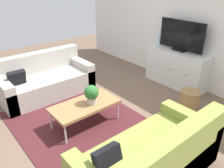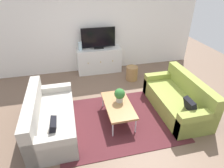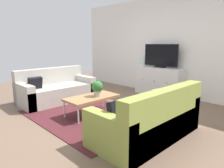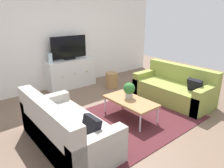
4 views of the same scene
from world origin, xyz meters
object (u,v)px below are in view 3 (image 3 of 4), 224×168
object	(u,v)px
tv_console	(159,81)
wicker_basket	(172,98)
coffee_table	(92,98)
glass_vase	(144,62)
couch_right_side	(151,122)
couch_left_side	(55,90)
flat_screen_tv	(161,56)
potted_plant	(97,88)

from	to	relation	value
tv_console	wicker_basket	bearing A→B (deg)	-41.84
coffee_table	glass_vase	bearing A→B (deg)	102.71
couch_right_side	tv_console	bearing A→B (deg)	120.81
couch_left_side	flat_screen_tv	distance (m)	2.92
coffee_table	glass_vase	size ratio (longest dim) A/B	4.41
couch_right_side	couch_left_side	bearing A→B (deg)	180.00
couch_right_side	wicker_basket	size ratio (longest dim) A/B	4.34
potted_plant	wicker_basket	size ratio (longest dim) A/B	0.76
potted_plant	flat_screen_tv	size ratio (longest dim) A/B	0.31
glass_vase	wicker_basket	size ratio (longest dim) A/B	0.59
couch_left_side	glass_vase	xyz separation A→B (m)	(0.90, 2.37, 0.62)
couch_right_side	glass_vase	distance (m)	3.15
tv_console	wicker_basket	distance (m)	1.13
couch_left_side	glass_vase	bearing A→B (deg)	69.25
couch_left_side	glass_vase	size ratio (longest dim) A/B	7.39
couch_right_side	potted_plant	distance (m)	1.41
couch_left_side	potted_plant	world-z (taller)	couch_left_side
flat_screen_tv	potted_plant	bearing A→B (deg)	-89.10
glass_vase	wicker_basket	bearing A→B (deg)	-28.27
glass_vase	couch_right_side	bearing A→B (deg)	-50.31
coffee_table	wicker_basket	xyz separation A→B (m)	(0.86, 1.61, -0.15)
couch_left_side	flat_screen_tv	bearing A→B (deg)	58.72
flat_screen_tv	tv_console	bearing A→B (deg)	-90.00
tv_console	flat_screen_tv	world-z (taller)	flat_screen_tv
tv_console	wicker_basket	size ratio (longest dim) A/B	3.28
tv_console	wicker_basket	xyz separation A→B (m)	(0.83, -0.75, -0.18)
coffee_table	glass_vase	xyz separation A→B (m)	(-0.53, 2.35, 0.54)
couch_right_side	flat_screen_tv	xyz separation A→B (m)	(-1.42, 2.39, 0.81)
coffee_table	flat_screen_tv	size ratio (longest dim) A/B	1.06
glass_vase	wicker_basket	xyz separation A→B (m)	(1.39, -0.75, -0.69)
tv_console	glass_vase	xyz separation A→B (m)	(-0.55, 0.00, 0.51)
couch_left_side	tv_console	size ratio (longest dim) A/B	1.32
couch_right_side	glass_vase	bearing A→B (deg)	129.69
couch_right_side	coffee_table	xyz separation A→B (m)	(-1.44, 0.02, 0.08)
flat_screen_tv	glass_vase	size ratio (longest dim) A/B	4.18
coffee_table	glass_vase	world-z (taller)	glass_vase
coffee_table	flat_screen_tv	bearing A→B (deg)	89.43
potted_plant	tv_console	distance (m)	2.26
couch_left_side	couch_right_side	distance (m)	2.87
couch_left_side	coffee_table	xyz separation A→B (m)	(1.43, 0.02, 0.08)
couch_right_side	tv_console	world-z (taller)	couch_right_side
coffee_table	flat_screen_tv	distance (m)	2.49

